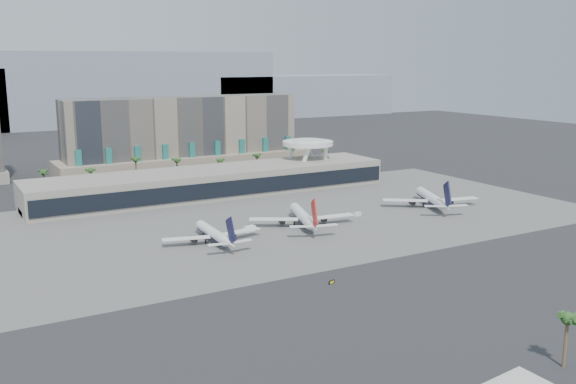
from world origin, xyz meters
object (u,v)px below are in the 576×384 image
airliner_left (214,234)px  airliner_centre (303,217)px  airliner_right (432,199)px  service_vehicle_a (250,229)px  taxiway_sign (332,282)px  service_vehicle_b (357,214)px

airliner_left → airliner_centre: bearing=8.9°
airliner_left → airliner_centre: size_ratio=0.91×
airliner_right → service_vehicle_a: bearing=-158.2°
airliner_centre → service_vehicle_a: airliner_centre is taller
airliner_centre → airliner_right: size_ratio=1.01×
airliner_centre → taxiway_sign: airliner_centre is taller
airliner_left → airliner_right: bearing=5.0°
airliner_left → service_vehicle_b: bearing=8.9°
airliner_centre → airliner_right: airliner_right is taller
service_vehicle_a → taxiway_sign: bearing=-116.5°
service_vehicle_b → taxiway_sign: service_vehicle_b is taller
service_vehicle_b → taxiway_sign: (-53.34, -61.92, -0.28)m
airliner_centre → taxiway_sign: bearing=-95.6°
airliner_left → airliner_right: 102.72m
airliner_left → service_vehicle_a: 18.69m
airliner_right → service_vehicle_b: airliner_right is taller
airliner_centre → service_vehicle_b: 27.52m
airliner_left → taxiway_sign: bearing=-74.9°
airliner_left → service_vehicle_b: (65.57, 7.29, -2.43)m
airliner_right → airliner_centre: bearing=-156.3°
airliner_right → taxiway_sign: airliner_right is taller
airliner_centre → taxiway_sign: size_ratio=18.25×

